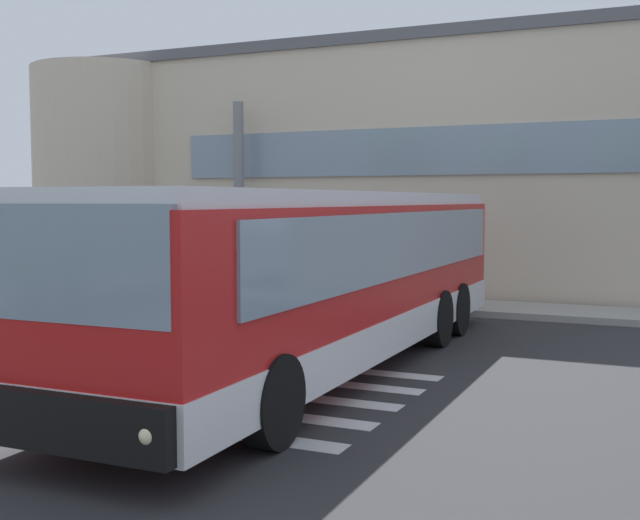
% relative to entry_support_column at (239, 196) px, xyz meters
% --- Properties ---
extents(ground_plane, '(80.00, 90.00, 0.02)m').
position_rel_entry_support_column_xyz_m(ground_plane, '(3.68, -5.40, -2.69)').
color(ground_plane, '#2B2B2D').
rests_on(ground_plane, ground).
extents(bay_paint_stripes, '(4.40, 3.96, 0.01)m').
position_rel_entry_support_column_xyz_m(bay_paint_stripes, '(5.68, -9.60, -2.68)').
color(bay_paint_stripes, silver).
rests_on(bay_paint_stripes, ground).
extents(terminal_building, '(20.88, 13.80, 6.89)m').
position_rel_entry_support_column_xyz_m(terminal_building, '(3.01, 6.18, 0.76)').
color(terminal_building, beige).
rests_on(terminal_building, ground).
extents(boarding_curb, '(23.08, 2.00, 0.15)m').
position_rel_entry_support_column_xyz_m(boarding_curb, '(3.68, -0.60, -2.61)').
color(boarding_curb, '#9E9B93').
rests_on(boarding_curb, ground).
extents(entry_support_column, '(0.28, 0.28, 5.06)m').
position_rel_entry_support_column_xyz_m(entry_support_column, '(0.00, 0.00, 0.00)').
color(entry_support_column, slate).
rests_on(entry_support_column, boarding_curb).
extents(bus_main_foreground, '(3.03, 11.61, 2.70)m').
position_rel_entry_support_column_xyz_m(bus_main_foreground, '(5.97, -7.83, -1.35)').
color(bus_main_foreground, red).
rests_on(bus_main_foreground, ground).
extents(passenger_near_column, '(0.47, 0.42, 1.68)m').
position_rel_entry_support_column_xyz_m(passenger_near_column, '(0.80, -0.92, -1.60)').
color(passenger_near_column, '#4C4233').
rests_on(passenger_near_column, boarding_curb).
extents(passenger_by_doorway, '(0.58, 0.29, 1.68)m').
position_rel_entry_support_column_xyz_m(passenger_by_doorway, '(1.51, -0.87, -1.60)').
color(passenger_by_doorway, '#4C4233').
rests_on(passenger_by_doorway, boarding_curb).
extents(safety_bollard_yellow, '(0.18, 0.18, 0.90)m').
position_rel_entry_support_column_xyz_m(safety_bollard_yellow, '(3.15, -1.80, -2.23)').
color(safety_bollard_yellow, yellow).
rests_on(safety_bollard_yellow, ground).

